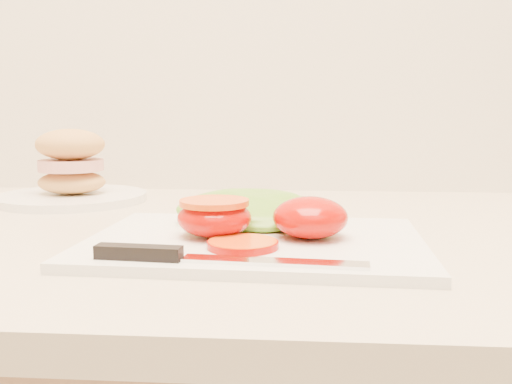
{
  "coord_description": "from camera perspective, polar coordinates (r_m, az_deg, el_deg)",
  "views": [
    {
      "loc": [
        -0.31,
        1.02,
        1.07
      ],
      "look_at": [
        -0.35,
        1.59,
        0.99
      ],
      "focal_mm": 40.0,
      "sensor_mm": 36.0,
      "label": 1
    }
  ],
  "objects": [
    {
      "name": "tomato_slice_0",
      "position": [
        0.53,
        -1.33,
        -5.25
      ],
      "size": [
        0.06,
        0.06,
        0.01
      ],
      "primitive_type": "cylinder",
      "color": "orange",
      "rests_on": "cutting_board"
    },
    {
      "name": "knife",
      "position": [
        0.49,
        -6.52,
        -6.39
      ],
      "size": [
        0.24,
        0.03,
        0.01
      ],
      "rotation": [
        0.0,
        0.0,
        -0.09
      ],
      "color": "silver",
      "rests_on": "cutting_board"
    },
    {
      "name": "cutting_board",
      "position": [
        0.58,
        -0.08,
        -5.05
      ],
      "size": [
        0.34,
        0.26,
        0.01
      ],
      "primitive_type": "cube",
      "rotation": [
        0.0,
        0.0,
        -0.05
      ],
      "color": "silver",
      "rests_on": "counter"
    },
    {
      "name": "tomato_half_cut",
      "position": [
        0.58,
        -4.18,
        -2.42
      ],
      "size": [
        0.08,
        0.08,
        0.04
      ],
      "color": "#C41000",
      "rests_on": "cutting_board"
    },
    {
      "name": "lettuce_leaf_1",
      "position": [
        0.64,
        3.19,
        -2.07
      ],
      "size": [
        0.12,
        0.1,
        0.03
      ],
      "primitive_type": "ellipsoid",
      "rotation": [
        0.0,
        0.0,
        0.09
      ],
      "color": "#5F9627",
      "rests_on": "cutting_board"
    },
    {
      "name": "tomato_half_dome",
      "position": [
        0.57,
        5.44,
        -2.54
      ],
      "size": [
        0.08,
        0.08,
        0.04
      ],
      "primitive_type": "ellipsoid",
      "color": "#C41000",
      "rests_on": "cutting_board"
    },
    {
      "name": "lettuce_leaf_0",
      "position": [
        0.64,
        -0.55,
        -1.82
      ],
      "size": [
        0.17,
        0.11,
        0.03
      ],
      "primitive_type": "ellipsoid",
      "rotation": [
        0.0,
        0.0,
        0.01
      ],
      "color": "#5F9627",
      "rests_on": "cutting_board"
    },
    {
      "name": "sandwich_plate",
      "position": [
        0.91,
        -17.96,
        1.53
      ],
      "size": [
        0.22,
        0.22,
        0.11
      ],
      "rotation": [
        0.0,
        0.0,
        -0.1
      ],
      "color": "white",
      "rests_on": "counter"
    }
  ]
}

